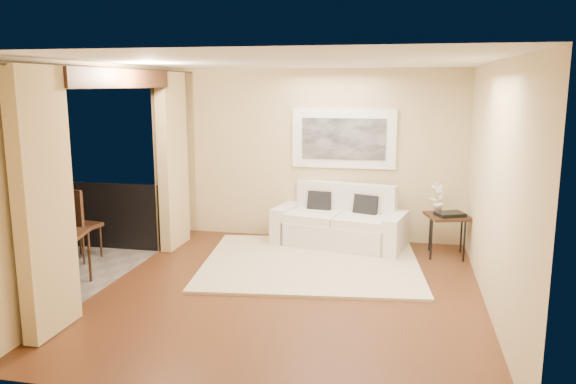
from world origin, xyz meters
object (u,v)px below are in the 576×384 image
(orchid, at_px, (438,197))
(balcony_chair_far, at_px, (75,219))
(side_table, at_px, (448,219))
(balcony_chair_near, at_px, (5,251))
(ice_bucket, at_px, (51,222))
(bistro_table, at_px, (60,240))
(sofa, at_px, (340,225))

(orchid, xyz_separation_m, balcony_chair_far, (-4.96, -1.49, -0.23))
(side_table, height_order, balcony_chair_near, balcony_chair_near)
(ice_bucket, bearing_deg, side_table, 24.08)
(side_table, relative_size, balcony_chair_near, 0.78)
(bistro_table, relative_size, balcony_chair_far, 0.66)
(sofa, bearing_deg, bistro_table, -129.72)
(ice_bucket, bearing_deg, orchid, 26.34)
(side_table, bearing_deg, balcony_chair_near, -153.95)
(sofa, xyz_separation_m, bistro_table, (-3.14, -2.48, 0.26))
(side_table, xyz_separation_m, bistro_table, (-4.70, -2.27, 0.04))
(orchid, xyz_separation_m, bistro_table, (-4.57, -2.43, -0.24))
(bistro_table, distance_m, balcony_chair_far, 1.02)
(side_table, relative_size, ice_bucket, 3.47)
(side_table, relative_size, orchid, 1.54)
(bistro_table, bearing_deg, ice_bucket, 151.07)
(orchid, relative_size, balcony_chair_far, 0.43)
(balcony_chair_near, bearing_deg, orchid, 18.29)
(orchid, xyz_separation_m, balcony_chair_near, (-5.11, -2.73, -0.33))
(sofa, relative_size, orchid, 4.64)
(side_table, xyz_separation_m, ice_bucket, (-4.87, -2.18, 0.23))
(side_table, height_order, bistro_table, bistro_table)
(sofa, distance_m, side_table, 1.59)
(sofa, bearing_deg, orchid, 10.25)
(sofa, xyz_separation_m, balcony_chair_far, (-3.53, -1.54, 0.28))
(balcony_chair_far, relative_size, balcony_chair_near, 1.18)
(balcony_chair_near, relative_size, ice_bucket, 4.45)
(bistro_table, xyz_separation_m, ice_bucket, (-0.16, 0.09, 0.18))
(bistro_table, height_order, balcony_chair_far, balcony_chair_far)
(ice_bucket, bearing_deg, balcony_chair_far, 105.24)
(balcony_chair_near, xyz_separation_m, ice_bucket, (0.38, 0.39, 0.27))
(balcony_chair_far, distance_m, ice_bucket, 0.90)
(side_table, bearing_deg, orchid, 129.42)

